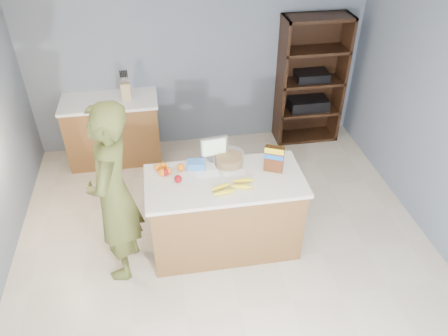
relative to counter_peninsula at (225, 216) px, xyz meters
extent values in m
cube|color=beige|center=(0.00, -0.30, -0.42)|extent=(4.50, 5.00, 0.02)
cube|color=slate|center=(0.00, 2.20, 0.83)|extent=(4.50, 0.02, 2.50)
cube|color=white|center=(0.00, -0.30, 2.08)|extent=(4.50, 5.00, 0.02)
cube|color=brown|center=(0.00, 0.00, 0.01)|extent=(1.50, 0.70, 0.86)
cube|color=silver|center=(0.00, 0.00, 0.46)|extent=(1.56, 0.76, 0.04)
cube|color=black|center=(0.00, 0.00, -0.37)|extent=(1.46, 0.66, 0.10)
cube|color=brown|center=(-1.20, 1.90, 0.01)|extent=(1.20, 0.60, 0.86)
cube|color=white|center=(-1.20, 1.90, 0.46)|extent=(1.24, 0.62, 0.04)
cube|color=black|center=(1.55, 2.18, 0.48)|extent=(0.90, 0.04, 1.80)
cube|color=black|center=(1.12, 2.00, 0.48)|extent=(0.04, 0.40, 1.80)
cube|color=black|center=(1.98, 2.00, 0.48)|extent=(0.04, 0.40, 1.80)
cube|color=black|center=(1.55, 2.00, -0.40)|extent=(0.90, 0.40, 0.04)
cube|color=black|center=(1.55, 2.00, 0.03)|extent=(0.90, 0.40, 0.04)
cube|color=black|center=(1.55, 2.00, 0.48)|extent=(0.90, 0.40, 0.04)
cube|color=black|center=(1.55, 2.00, 0.93)|extent=(0.90, 0.40, 0.04)
cube|color=black|center=(1.55, 2.00, 1.36)|extent=(0.90, 0.40, 0.04)
cube|color=black|center=(1.55, 2.00, 0.13)|extent=(0.55, 0.32, 0.16)
cube|color=black|center=(1.55, 2.00, 0.56)|extent=(0.45, 0.30, 0.12)
imported|color=#505524|center=(-1.06, -0.12, 0.53)|extent=(0.56, 0.75, 1.88)
cube|color=tan|center=(-0.96, 1.89, 0.59)|extent=(0.12, 0.10, 0.22)
cylinder|color=black|center=(-1.00, 1.89, 0.75)|extent=(0.02, 0.02, 0.09)
cylinder|color=black|center=(-0.98, 1.89, 0.75)|extent=(0.02, 0.02, 0.09)
cylinder|color=black|center=(-0.96, 1.89, 0.75)|extent=(0.02, 0.02, 0.09)
cylinder|color=black|center=(-0.94, 1.89, 0.75)|extent=(0.02, 0.02, 0.09)
cylinder|color=black|center=(-0.92, 1.89, 0.75)|extent=(0.02, 0.02, 0.09)
cube|color=white|center=(-0.16, 0.11, 0.49)|extent=(0.22, 0.12, 0.00)
cube|color=white|center=(0.11, 0.09, 0.49)|extent=(0.23, 0.14, 0.00)
ellipsoid|color=yellow|center=(-0.06, -0.14, 0.51)|extent=(0.22, 0.12, 0.05)
ellipsoid|color=yellow|center=(-0.05, -0.23, 0.51)|extent=(0.22, 0.08, 0.05)
ellipsoid|color=yellow|center=(0.17, -0.08, 0.51)|extent=(0.22, 0.05, 0.05)
ellipsoid|color=yellow|center=(0.13, -0.17, 0.51)|extent=(0.22, 0.10, 0.05)
sphere|color=maroon|center=(-0.56, 0.16, 0.52)|extent=(0.08, 0.08, 0.08)
sphere|color=maroon|center=(-0.45, 0.03, 0.52)|extent=(0.08, 0.08, 0.08)
sphere|color=orange|center=(-0.60, 0.16, 0.52)|extent=(0.08, 0.08, 0.08)
sphere|color=orange|center=(-0.58, 0.27, 0.52)|extent=(0.08, 0.08, 0.08)
sphere|color=orange|center=(-0.54, 0.17, 0.52)|extent=(0.08, 0.08, 0.08)
sphere|color=orange|center=(-0.41, 0.21, 0.52)|extent=(0.08, 0.08, 0.08)
sphere|color=orange|center=(-0.63, 0.26, 0.52)|extent=(0.08, 0.08, 0.08)
cube|color=blue|center=(-0.25, 0.23, 0.52)|extent=(0.20, 0.15, 0.08)
cylinder|color=#267219|center=(0.09, 0.24, 0.53)|extent=(0.27, 0.27, 0.09)
cylinder|color=white|center=(0.09, 0.24, 0.55)|extent=(0.30, 0.30, 0.13)
cylinder|color=silver|center=(-0.06, 0.33, 0.49)|extent=(0.12, 0.12, 0.01)
cylinder|color=silver|center=(-0.06, 0.33, 0.52)|extent=(0.02, 0.02, 0.05)
cube|color=silver|center=(-0.06, 0.33, 0.66)|extent=(0.28, 0.07, 0.22)
cube|color=yellow|center=(-0.05, 0.31, 0.66)|extent=(0.24, 0.03, 0.18)
cube|color=#592B14|center=(0.50, 0.06, 0.63)|extent=(0.20, 0.14, 0.28)
cube|color=yellow|center=(0.50, 0.06, 0.74)|extent=(0.20, 0.14, 0.06)
cube|color=blue|center=(0.50, 0.06, 0.67)|extent=(0.20, 0.14, 0.05)
camera|label=1|loc=(-0.56, -3.32, 3.09)|focal=35.00mm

